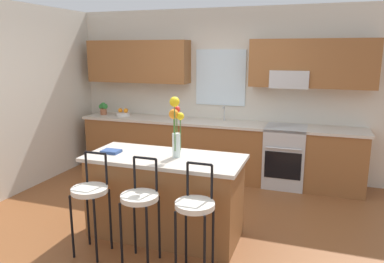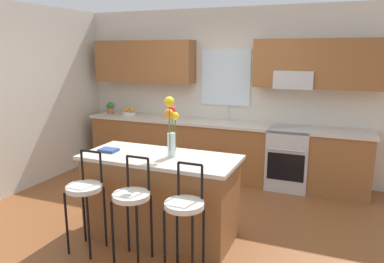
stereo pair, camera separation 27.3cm
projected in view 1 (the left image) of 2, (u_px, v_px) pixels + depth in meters
name	position (u px, v px, depth m)	size (l,w,h in m)	color
ground_plane	(177.00, 220.00, 4.51)	(14.00, 14.00, 0.00)	brown
wall_left	(19.00, 99.00, 5.31)	(0.12, 4.60, 2.70)	beige
back_wall_assembly	(222.00, 83.00, 6.01)	(5.60, 0.50, 2.70)	beige
counter_run	(215.00, 149.00, 5.98)	(4.56, 0.64, 0.92)	brown
sink_faucet	(224.00, 112.00, 5.95)	(0.02, 0.13, 0.23)	#B7BABC
oven_range	(285.00, 156.00, 5.60)	(0.60, 0.64, 0.92)	#B7BABC
kitchen_island	(165.00, 196.00, 4.06)	(1.71, 0.76, 0.92)	brown
bar_stool_near	(90.00, 195.00, 3.65)	(0.36, 0.36, 1.04)	black
bar_stool_middle	(140.00, 202.00, 3.48)	(0.36, 0.36, 1.04)	black
bar_stool_far	(195.00, 210.00, 3.30)	(0.36, 0.36, 1.04)	black
flower_vase	(176.00, 124.00, 3.86)	(0.16, 0.18, 0.65)	silver
cookbook	(111.00, 151.00, 4.09)	(0.20, 0.15, 0.03)	navy
fruit_bowl_oranges	(123.00, 113.00, 6.40)	(0.24, 0.24, 0.13)	silver
potted_plant_small	(103.00, 108.00, 6.51)	(0.18, 0.12, 0.22)	#9E5B3D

